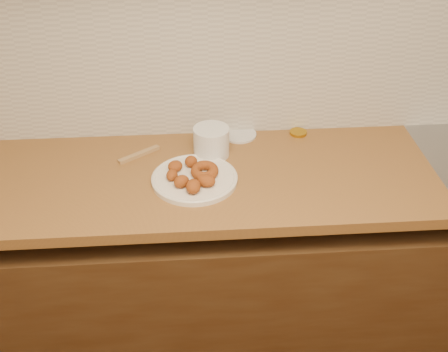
# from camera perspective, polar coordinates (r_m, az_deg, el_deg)

# --- Properties ---
(wall_back) EXTENTS (4.00, 0.02, 2.70)m
(wall_back) POSITION_cam_1_polar(r_m,az_deg,el_deg) (2.08, 6.39, 15.82)
(wall_back) COLOR #C5B495
(wall_back) RESTS_ON ground
(base_cabinet) EXTENTS (3.60, 0.60, 0.77)m
(base_cabinet) POSITION_cam_1_polar(r_m,az_deg,el_deg) (2.32, 6.14, -9.98)
(base_cabinet) COLOR #49321B
(base_cabinet) RESTS_ON floor
(butcher_block) EXTENTS (2.30, 0.62, 0.04)m
(butcher_block) POSITION_cam_1_polar(r_m,az_deg,el_deg) (2.00, -11.64, -0.65)
(butcher_block) COLOR brown
(butcher_block) RESTS_ON base_cabinet
(backsplash) EXTENTS (3.60, 0.02, 0.60)m
(backsplash) POSITION_cam_1_polar(r_m,az_deg,el_deg) (2.12, 6.18, 11.87)
(backsplash) COLOR beige
(backsplash) RESTS_ON wall_back
(donut_plate) EXTENTS (0.30, 0.30, 0.02)m
(donut_plate) POSITION_cam_1_polar(r_m,az_deg,el_deg) (1.93, -3.01, -0.31)
(donut_plate) COLOR silver
(donut_plate) RESTS_ON butcher_block
(ring_donut) EXTENTS (0.10, 0.11, 0.04)m
(ring_donut) POSITION_cam_1_polar(r_m,az_deg,el_deg) (1.92, -2.01, 0.53)
(ring_donut) COLOR #A0461F
(ring_donut) RESTS_ON donut_plate
(fried_dough_chunks) EXTENTS (0.18, 0.21, 0.04)m
(fried_dough_chunks) POSITION_cam_1_polar(r_m,az_deg,el_deg) (1.89, -3.63, -0.05)
(fried_dough_chunks) COLOR #A0461F
(fried_dough_chunks) RESTS_ON donut_plate
(plastic_tub) EXTENTS (0.16, 0.16, 0.11)m
(plastic_tub) POSITION_cam_1_polar(r_m,az_deg,el_deg) (2.05, -1.29, 3.51)
(plastic_tub) COLOR silver
(plastic_tub) RESTS_ON butcher_block
(tub_lid) EXTENTS (0.14, 0.14, 0.01)m
(tub_lid) POSITION_cam_1_polar(r_m,az_deg,el_deg) (2.19, 1.54, 4.25)
(tub_lid) COLOR silver
(tub_lid) RESTS_ON butcher_block
(brass_jar_lid) EXTENTS (0.07, 0.07, 0.01)m
(brass_jar_lid) POSITION_cam_1_polar(r_m,az_deg,el_deg) (2.22, 7.55, 4.39)
(brass_jar_lid) COLOR #BD9119
(brass_jar_lid) RESTS_ON butcher_block
(wooden_utensil) EXTENTS (0.15, 0.11, 0.01)m
(wooden_utensil) POSITION_cam_1_polar(r_m,az_deg,el_deg) (2.08, -8.62, 2.18)
(wooden_utensil) COLOR #9C784B
(wooden_utensil) RESTS_ON butcher_block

